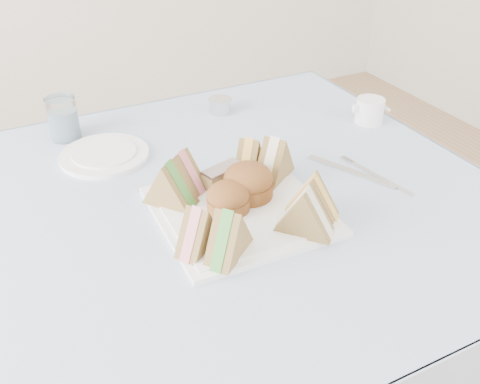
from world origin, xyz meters
name	(u,v)px	position (x,y,z in m)	size (l,w,h in m)	color
table	(240,319)	(0.00, 0.00, 0.37)	(0.90, 0.90, 0.74)	brown
tablecloth	(240,191)	(0.00, 0.00, 0.74)	(1.02, 1.02, 0.01)	#B1C7F1
serving_plate	(240,211)	(-0.04, -0.07, 0.75)	(0.31, 0.31, 0.01)	white
sandwich_fl_a	(198,227)	(-0.15, -0.15, 0.80)	(0.09, 0.04, 0.08)	#A17F42
sandwich_fl_b	(229,232)	(-0.12, -0.19, 0.80)	(0.10, 0.05, 0.09)	#A17F42
sandwich_fr_a	(313,195)	(0.07, -0.15, 0.80)	(0.10, 0.05, 0.09)	#A17F42
sandwich_fr_b	(305,210)	(0.03, -0.19, 0.80)	(0.10, 0.05, 0.09)	#A17F42
sandwich_bl_a	(170,183)	(-0.15, 0.00, 0.80)	(0.10, 0.05, 0.09)	#A17F42
sandwich_bl_b	(182,170)	(-0.11, 0.04, 0.80)	(0.10, 0.05, 0.09)	#A17F42
sandwich_br_a	(275,158)	(0.08, 0.00, 0.80)	(0.11, 0.05, 0.09)	#A17F42
sandwich_br_b	(249,156)	(0.04, 0.04, 0.80)	(0.09, 0.04, 0.08)	#A17F42
scone_left	(228,198)	(-0.06, -0.07, 0.79)	(0.08, 0.08, 0.06)	brown
scone_right	(248,182)	(0.00, -0.04, 0.79)	(0.10, 0.10, 0.07)	brown
pastry_slice	(223,176)	(-0.03, 0.02, 0.78)	(0.09, 0.03, 0.04)	tan
side_plate	(105,155)	(-0.21, 0.26, 0.75)	(0.20, 0.20, 0.01)	white
water_glass	(63,118)	(-0.27, 0.40, 0.80)	(0.07, 0.07, 0.10)	white
tea_strainer	(220,106)	(0.12, 0.36, 0.76)	(0.06, 0.06, 0.04)	silver
knife	(351,171)	(0.25, -0.05, 0.75)	(0.02, 0.21, 0.00)	silver
fork	(382,179)	(0.29, -0.10, 0.75)	(0.01, 0.16, 0.00)	silver
creamer_jug	(370,111)	(0.44, 0.14, 0.78)	(0.07, 0.07, 0.06)	white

